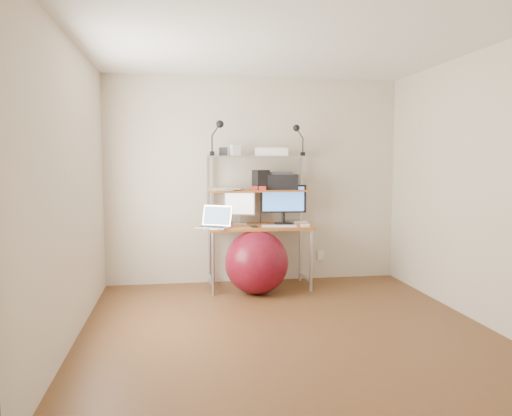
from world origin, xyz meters
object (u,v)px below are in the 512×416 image
at_px(laptop, 215,223).
at_px(printer, 280,181).
at_px(monitor_silver, 239,206).
at_px(monitor_black, 283,201).
at_px(exercise_ball, 257,262).

relative_size(laptop, printer, 0.91).
height_order(monitor_silver, monitor_black, monitor_black).
bearing_deg(monitor_black, exercise_ball, -132.02).
bearing_deg(monitor_silver, laptop, -133.43).
xyz_separation_m(monitor_black, exercise_ball, (-0.38, -0.35, -0.66)).
bearing_deg(laptop, monitor_black, 43.07).
height_order(monitor_silver, laptop, monitor_silver).
distance_m(laptop, printer, 0.96).
height_order(monitor_black, printer, printer).
distance_m(monitor_silver, monitor_black, 0.52).
bearing_deg(monitor_black, printer, 114.38).
xyz_separation_m(monitor_silver, monitor_black, (0.52, -0.05, 0.06)).
xyz_separation_m(monitor_silver, laptop, (-0.30, -0.25, -0.17)).
height_order(monitor_black, exercise_ball, monitor_black).
height_order(laptop, exercise_ball, laptop).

